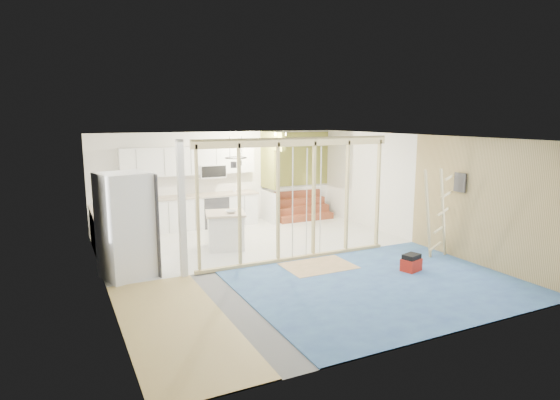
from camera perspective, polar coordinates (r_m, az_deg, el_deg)
name	(u,v)px	position (r m, az deg, el deg)	size (l,w,h in m)	color
room	(283,201)	(9.57, 0.40, -0.12)	(7.01, 8.01, 2.61)	slate
floor_overlays	(285,260)	(9.96, 0.61, -7.36)	(7.00, 8.00, 0.03)	silver
stud_frame	(274,188)	(9.43, -0.78, 1.42)	(4.66, 0.14, 2.60)	tan
base_cabinets	(169,217)	(12.33, -13.39, -2.03)	(4.45, 2.24, 0.93)	white
upper_cabinets	(192,162)	(12.75, -10.71, 4.61)	(3.60, 0.41, 0.85)	white
green_partition	(290,188)	(13.76, 1.24, 1.50)	(2.25, 1.51, 2.60)	olive
pot_rack	(236,160)	(11.07, -5.40, 4.86)	(0.52, 0.52, 0.72)	black
sheathing_panel	(484,203)	(10.15, 23.64, -0.38)	(0.02, 4.00, 2.60)	tan
electrical_panel	(460,182)	(10.46, 21.11, 2.01)	(0.04, 0.30, 0.40)	#3C3C42
ceiling_light	(280,134)	(12.73, 0.04, 8.03)	(0.32, 0.32, 0.08)	#FFEABF
fridge	(126,226)	(9.17, -18.21, -3.01)	(1.08, 1.04, 2.00)	white
island	(226,231)	(10.81, -6.66, -3.74)	(1.07, 1.07, 0.86)	white
bowl	(231,212)	(10.62, -6.02, -1.43)	(0.24, 0.24, 0.06)	silver
soap_bottle_a	(140,193)	(12.50, -16.66, 0.86)	(0.12, 0.12, 0.31)	#ACB1BF
soap_bottle_b	(234,189)	(13.11, -5.59, 1.37)	(0.08, 0.08, 0.18)	silver
toolbox	(411,263)	(9.59, 15.70, -7.44)	(0.44, 0.37, 0.35)	#B21D10
ladder	(437,213)	(10.43, 18.64, -1.55)	(1.03, 0.17, 1.93)	tan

